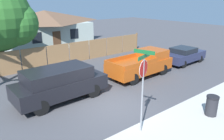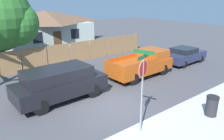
# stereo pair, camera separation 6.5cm
# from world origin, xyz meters

# --- Properties ---
(ground_plane) EXTENTS (80.00, 80.00, 0.00)m
(ground_plane) POSITION_xyz_m (0.00, 0.00, 0.00)
(ground_plane) COLOR #47474C
(sidewalk_strip) EXTENTS (36.00, 3.20, 0.01)m
(sidewalk_strip) POSITION_xyz_m (0.00, -3.60, 0.00)
(sidewalk_strip) COLOR beige
(sidewalk_strip) RESTS_ON ground
(wooden_fence) EXTENTS (14.23, 0.12, 1.85)m
(wooden_fence) POSITION_xyz_m (3.13, 8.56, 0.88)
(wooden_fence) COLOR #997047
(wooden_fence) RESTS_ON ground
(house) EXTENTS (10.33, 6.12, 4.06)m
(house) POSITION_xyz_m (3.57, 16.88, 2.10)
(house) COLOR #B2C1B7
(house) RESTS_ON ground
(oak_tree) EXTENTS (5.22, 4.97, 6.57)m
(oak_tree) POSITION_xyz_m (-2.66, 9.58, 3.97)
(oak_tree) COLOR brown
(oak_tree) RESTS_ON ground
(red_suv) EXTENTS (5.04, 2.18, 1.84)m
(red_suv) POSITION_xyz_m (-1.74, 2.41, 1.01)
(red_suv) COLOR black
(red_suv) RESTS_ON ground
(orange_pickup) EXTENTS (5.01, 2.16, 1.79)m
(orange_pickup) POSITION_xyz_m (4.63, 2.42, 0.88)
(orange_pickup) COLOR #B74C14
(orange_pickup) RESTS_ON ground
(parked_sedan) EXTENTS (4.15, 1.93, 1.38)m
(parked_sedan) POSITION_xyz_m (9.80, 2.41, 0.71)
(parked_sedan) COLOR #282D4C
(parked_sedan) RESTS_ON ground
(stop_sign) EXTENTS (0.93, 0.84, 3.51)m
(stop_sign) POSITION_xyz_m (-0.46, -2.47, 2.39)
(stop_sign) COLOR gray
(stop_sign) RESTS_ON ground
(trash_bin) EXTENTS (0.58, 0.58, 0.99)m
(trash_bin) POSITION_xyz_m (3.13, -3.64, 0.50)
(trash_bin) COLOR #28282D
(trash_bin) RESTS_ON ground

